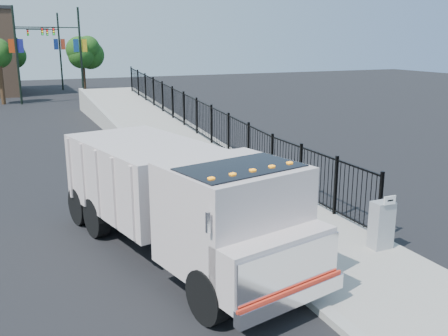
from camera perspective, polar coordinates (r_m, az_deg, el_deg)
name	(u,v)px	position (r m, az deg, el deg)	size (l,w,h in m)	color
ground	(230,235)	(14.27, 0.70, -7.66)	(120.00, 120.00, 0.00)	black
sidewalk	(328,248)	(13.55, 11.81, -8.95)	(3.55, 12.00, 0.12)	#9E998E
curb	(263,260)	(12.60, 4.53, -10.45)	(0.30, 12.00, 0.16)	#ADAAA3
ramp	(150,134)	(29.53, -8.45, 3.90)	(3.95, 24.00, 1.70)	#9E998E
iron_fence	(197,128)	(26.05, -3.12, 4.62)	(0.10, 28.00, 1.80)	black
truck	(179,195)	(12.42, -5.11, -3.15)	(4.50, 8.85, 2.90)	black
worker	(279,204)	(14.01, 6.32, -4.14)	(0.59, 0.39, 1.61)	maroon
utility_cabinet	(381,225)	(13.55, 17.55, -6.22)	(0.55, 0.40, 1.25)	gray
arrow_sign	(390,200)	(13.16, 18.42, -3.52)	(0.35, 0.04, 0.22)	white
debris	(307,253)	(12.87, 9.45, -9.61)	(0.39, 0.39, 0.10)	silver
light_pole_0	(21,51)	(45.48, -22.23, 12.24)	(3.77, 0.22, 8.00)	black
light_pole_1	(77,51)	(46.48, -16.45, 12.74)	(3.78, 0.22, 8.00)	black
light_pole_2	(19,49)	(53.30, -22.40, 12.42)	(3.77, 0.22, 8.00)	black
light_pole_3	(57,48)	(57.17, -18.56, 12.83)	(3.77, 0.22, 8.00)	black
tree_1	(82,54)	(51.39, -15.90, 12.43)	(2.54, 2.54, 5.27)	#382314
tree_2	(8,52)	(58.39, -23.42, 12.03)	(3.19, 3.19, 5.60)	#382314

